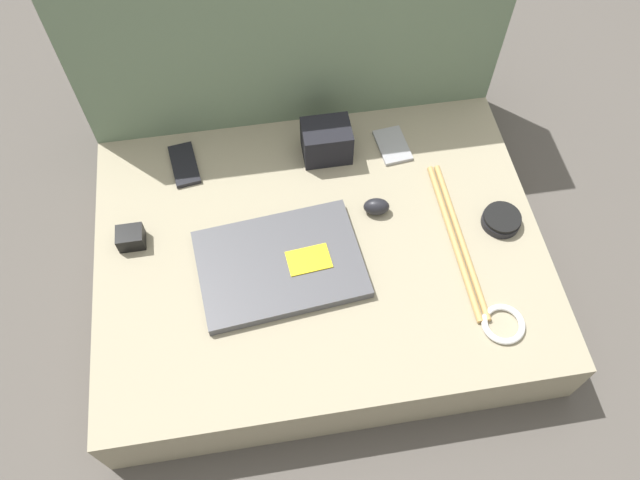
{
  "coord_description": "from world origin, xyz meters",
  "views": [
    {
      "loc": [
        -0.11,
        -0.69,
        1.31
      ],
      "look_at": [
        0.0,
        0.0,
        0.17
      ],
      "focal_mm": 35.0,
      "sensor_mm": 36.0,
      "label": 1
    }
  ],
  "objects_px": {
    "computer_mouse": "(376,207)",
    "charger_brick": "(131,238)",
    "laptop": "(280,264)",
    "phone_black": "(184,165)",
    "phone_silver": "(392,145)",
    "speaker_puck": "(501,220)",
    "camera_pouch": "(326,141)"
  },
  "relations": [
    {
      "from": "speaker_puck",
      "to": "laptop",
      "type": "bearing_deg",
      "value": -176.13
    },
    {
      "from": "laptop",
      "to": "charger_brick",
      "type": "xyz_separation_m",
      "value": [
        -0.31,
        0.11,
        0.01
      ]
    },
    {
      "from": "phone_silver",
      "to": "laptop",
      "type": "bearing_deg",
      "value": -143.19
    },
    {
      "from": "computer_mouse",
      "to": "camera_pouch",
      "type": "distance_m",
      "value": 0.2
    },
    {
      "from": "phone_black",
      "to": "charger_brick",
      "type": "bearing_deg",
      "value": -129.66
    },
    {
      "from": "laptop",
      "to": "computer_mouse",
      "type": "xyz_separation_m",
      "value": [
        0.23,
        0.11,
        0.01
      ]
    },
    {
      "from": "phone_black",
      "to": "charger_brick",
      "type": "distance_m",
      "value": 0.23
    },
    {
      "from": "phone_silver",
      "to": "charger_brick",
      "type": "xyz_separation_m",
      "value": [
        -0.61,
        -0.18,
        0.02
      ]
    },
    {
      "from": "camera_pouch",
      "to": "charger_brick",
      "type": "relative_size",
      "value": 1.98
    },
    {
      "from": "laptop",
      "to": "phone_black",
      "type": "bearing_deg",
      "value": 116.35
    },
    {
      "from": "speaker_puck",
      "to": "camera_pouch",
      "type": "relative_size",
      "value": 0.76
    },
    {
      "from": "speaker_puck",
      "to": "phone_silver",
      "type": "height_order",
      "value": "speaker_puck"
    },
    {
      "from": "camera_pouch",
      "to": "charger_brick",
      "type": "distance_m",
      "value": 0.49
    },
    {
      "from": "charger_brick",
      "to": "phone_black",
      "type": "bearing_deg",
      "value": 58.26
    },
    {
      "from": "camera_pouch",
      "to": "laptop",
      "type": "bearing_deg",
      "value": -116.78
    },
    {
      "from": "computer_mouse",
      "to": "speaker_puck",
      "type": "bearing_deg",
      "value": -6.33
    },
    {
      "from": "phone_silver",
      "to": "camera_pouch",
      "type": "distance_m",
      "value": 0.16
    },
    {
      "from": "laptop",
      "to": "charger_brick",
      "type": "bearing_deg",
      "value": 154.95
    },
    {
      "from": "computer_mouse",
      "to": "speaker_puck",
      "type": "relative_size",
      "value": 0.74
    },
    {
      "from": "speaker_puck",
      "to": "phone_black",
      "type": "height_order",
      "value": "speaker_puck"
    },
    {
      "from": "speaker_puck",
      "to": "phone_silver",
      "type": "bearing_deg",
      "value": 126.87
    },
    {
      "from": "computer_mouse",
      "to": "charger_brick",
      "type": "distance_m",
      "value": 0.54
    },
    {
      "from": "laptop",
      "to": "phone_black",
      "type": "relative_size",
      "value": 2.82
    },
    {
      "from": "laptop",
      "to": "charger_brick",
      "type": "height_order",
      "value": "charger_brick"
    },
    {
      "from": "laptop",
      "to": "phone_black",
      "type": "distance_m",
      "value": 0.36
    },
    {
      "from": "phone_black",
      "to": "camera_pouch",
      "type": "height_order",
      "value": "camera_pouch"
    },
    {
      "from": "laptop",
      "to": "speaker_puck",
      "type": "distance_m",
      "value": 0.49
    },
    {
      "from": "phone_black",
      "to": "laptop",
      "type": "bearing_deg",
      "value": -65.99
    },
    {
      "from": "laptop",
      "to": "camera_pouch",
      "type": "xyz_separation_m",
      "value": [
        0.15,
        0.29,
        0.03
      ]
    },
    {
      "from": "laptop",
      "to": "computer_mouse",
      "type": "relative_size",
      "value": 5.78
    },
    {
      "from": "phone_silver",
      "to": "phone_black",
      "type": "bearing_deg",
      "value": 171.67
    },
    {
      "from": "speaker_puck",
      "to": "camera_pouch",
      "type": "xyz_separation_m",
      "value": [
        -0.35,
        0.26,
        0.03
      ]
    }
  ]
}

